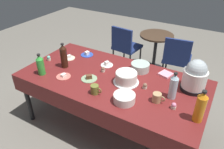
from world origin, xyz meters
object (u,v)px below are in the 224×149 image
(glass_salad_bowl, at_px, (140,67))
(dessert_plate_white, at_px, (107,64))
(soda_bottle_orange_juice, at_px, (200,107))
(coffee_mug_olive, at_px, (95,89))
(cupcake_lemon, at_px, (49,58))
(cupcake_berry, at_px, (145,86))
(maroon_chair_left, at_px, (125,45))
(slow_cooker, at_px, (195,76))
(soda_bottle_lime_soda, at_px, (40,65))
(frosted_layer_cake, at_px, (126,78))
(potluck_table, at_px, (112,82))
(round_cafe_table, at_px, (156,46))
(dessert_plate_coral, at_px, (64,76))
(ceramic_snack_bowl, at_px, (124,98))
(dessert_plate_cream, at_px, (69,58))
(maroon_chair_right, at_px, (177,57))
(dessert_plate_cobalt, at_px, (87,54))
(coffee_mug_tan, at_px, (157,98))
(cupcake_cocoa, at_px, (174,106))
(soda_bottle_water, at_px, (173,86))
(cupcake_vanilla, at_px, (103,69))
(soda_bottle_cola, at_px, (64,56))
(dessert_plate_sage, at_px, (89,78))

(glass_salad_bowl, bearing_deg, dessert_plate_white, -166.95)
(soda_bottle_orange_juice, relative_size, coffee_mug_olive, 2.52)
(soda_bottle_orange_juice, bearing_deg, cupcake_lemon, 174.99)
(dessert_plate_white, height_order, cupcake_lemon, cupcake_lemon)
(cupcake_berry, xyz_separation_m, maroon_chair_left, (-0.98, 1.45, -0.29))
(maroon_chair_left, bearing_deg, slow_cooker, -40.08)
(cupcake_lemon, height_order, soda_bottle_lime_soda, soda_bottle_lime_soda)
(slow_cooker, distance_m, cupcake_berry, 0.54)
(cupcake_berry, xyz_separation_m, cupcake_lemon, (-1.38, -0.04, 0.00))
(frosted_layer_cake, bearing_deg, maroon_chair_left, 117.24)
(potluck_table, xyz_separation_m, round_cafe_table, (-0.05, 1.67, -0.19))
(dessert_plate_coral, bearing_deg, dessert_plate_white, 58.68)
(ceramic_snack_bowl, relative_size, dessert_plate_cream, 1.38)
(round_cafe_table, bearing_deg, cupcake_berry, -74.39)
(maroon_chair_right, xyz_separation_m, round_cafe_table, (-0.46, 0.22, 0.01))
(cupcake_lemon, bearing_deg, dessert_plate_cobalt, 47.60)
(dessert_plate_coral, bearing_deg, coffee_mug_tan, 5.99)
(dessert_plate_cobalt, bearing_deg, round_cafe_table, 67.05)
(cupcake_cocoa, relative_size, maroon_chair_right, 0.08)
(soda_bottle_orange_juice, xyz_separation_m, coffee_mug_olive, (-1.02, -0.13, -0.10))
(cupcake_lemon, distance_m, soda_bottle_lime_soda, 0.37)
(maroon_chair_right, bearing_deg, potluck_table, -105.78)
(potluck_table, xyz_separation_m, glass_salad_bowl, (0.21, 0.33, 0.11))
(coffee_mug_tan, bearing_deg, soda_bottle_water, 52.02)
(cupcake_berry, distance_m, round_cafe_table, 1.76)
(cupcake_berry, height_order, coffee_mug_olive, coffee_mug_olive)
(soda_bottle_lime_soda, bearing_deg, cupcake_vanilla, 34.38)
(soda_bottle_cola, bearing_deg, dessert_plate_white, 34.20)
(coffee_mug_olive, height_order, maroon_chair_left, same)
(frosted_layer_cake, distance_m, coffee_mug_tan, 0.45)
(coffee_mug_olive, height_order, round_cafe_table, coffee_mug_olive)
(coffee_mug_tan, height_order, maroon_chair_right, maroon_chair_right)
(dessert_plate_cream, bearing_deg, cupcake_cocoa, -11.11)
(frosted_layer_cake, height_order, glass_salad_bowl, frosted_layer_cake)
(soda_bottle_orange_juice, bearing_deg, dessert_plate_white, 159.92)
(ceramic_snack_bowl, relative_size, coffee_mug_tan, 1.69)
(ceramic_snack_bowl, xyz_separation_m, soda_bottle_water, (0.39, 0.31, 0.10))
(frosted_layer_cake, height_order, round_cafe_table, frosted_layer_cake)
(dessert_plate_cream, distance_m, coffee_mug_olive, 0.90)
(cupcake_berry, bearing_deg, round_cafe_table, 105.61)
(slow_cooker, distance_m, soda_bottle_lime_soda, 1.76)
(ceramic_snack_bowl, xyz_separation_m, cupcake_berry, (0.09, 0.31, -0.01))
(potluck_table, relative_size, soda_bottle_orange_juice, 6.71)
(cupcake_vanilla, relative_size, round_cafe_table, 0.09)
(dessert_plate_cream, bearing_deg, soda_bottle_water, -5.48)
(soda_bottle_cola, bearing_deg, dessert_plate_cobalt, 83.46)
(ceramic_snack_bowl, relative_size, maroon_chair_right, 0.26)
(frosted_layer_cake, relative_size, soda_bottle_water, 0.99)
(cupcake_lemon, distance_m, coffee_mug_olive, 1.01)
(dessert_plate_sage, height_order, maroon_chair_left, maroon_chair_left)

